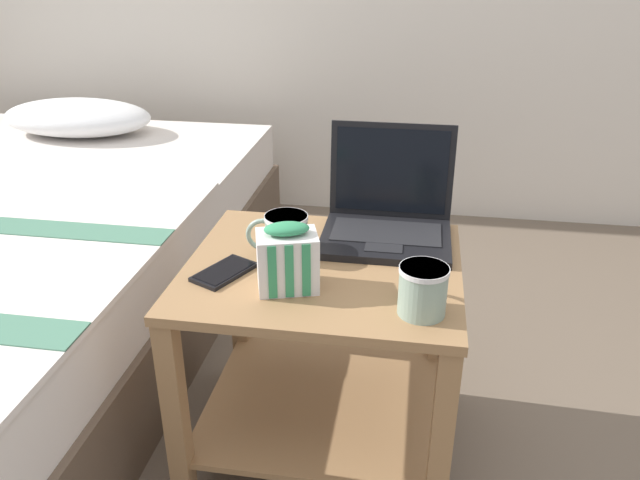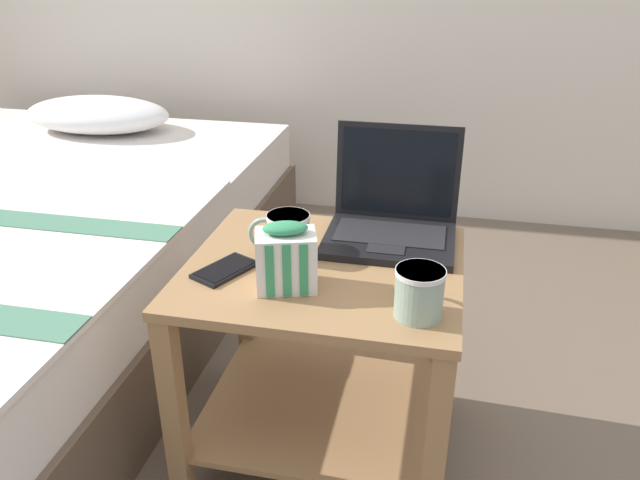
{
  "view_description": "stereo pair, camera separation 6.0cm",
  "coord_description": "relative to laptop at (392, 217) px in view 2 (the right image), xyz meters",
  "views": [
    {
      "loc": [
        0.19,
        -1.22,
        1.17
      ],
      "look_at": [
        0.0,
        -0.04,
        0.61
      ],
      "focal_mm": 35.0,
      "sensor_mm": 36.0,
      "label": 1
    },
    {
      "loc": [
        0.25,
        -1.2,
        1.17
      ],
      "look_at": [
        0.0,
        -0.04,
        0.61
      ],
      "focal_mm": 35.0,
      "sensor_mm": 36.0,
      "label": 2
    }
  ],
  "objects": [
    {
      "name": "ground_plane",
      "position": [
        -0.13,
        -0.18,
        -0.58
      ],
      "size": [
        8.0,
        8.0,
        0.0
      ],
      "primitive_type": "plane",
      "color": "brown"
    },
    {
      "name": "bedside_table",
      "position": [
        -0.13,
        -0.18,
        -0.24
      ],
      "size": [
        0.61,
        0.54,
        0.53
      ],
      "color": "#997047",
      "rests_on": "ground_plane"
    },
    {
      "name": "laptop",
      "position": [
        0.0,
        0.0,
        0.0
      ],
      "size": [
        0.31,
        0.27,
        0.25
      ],
      "color": "black",
      "rests_on": "bedside_table"
    },
    {
      "name": "mug_front_left",
      "position": [
        -0.22,
        -0.15,
        0.0
      ],
      "size": [
        0.14,
        0.1,
        0.1
      ],
      "color": "#8CA593",
      "rests_on": "bedside_table"
    },
    {
      "name": "mug_front_right",
      "position": [
        0.09,
        -0.35,
        0.0
      ],
      "size": [
        0.1,
        0.13,
        0.1
      ],
      "color": "#8CA593",
      "rests_on": "bedside_table"
    },
    {
      "name": "snack_bag",
      "position": [
        -0.19,
        -0.29,
        0.02
      ],
      "size": [
        0.14,
        0.12,
        0.15
      ],
      "color": "silver",
      "rests_on": "bedside_table"
    },
    {
      "name": "cell_phone",
      "position": [
        -0.33,
        -0.26,
        -0.05
      ],
      "size": [
        0.13,
        0.16,
        0.01
      ],
      "color": "black",
      "rests_on": "bedside_table"
    }
  ]
}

